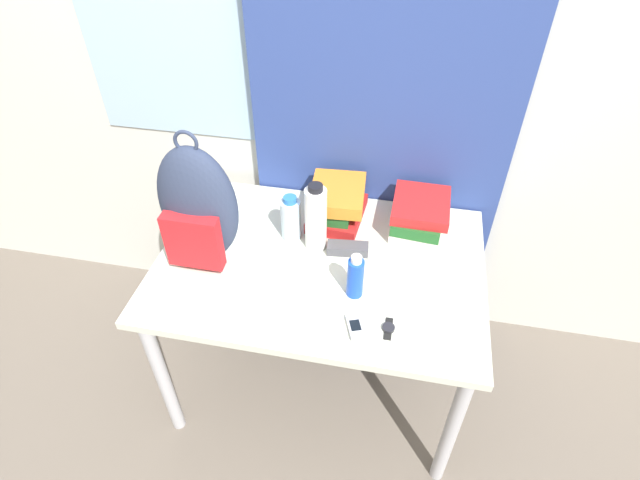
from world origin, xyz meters
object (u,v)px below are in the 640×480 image
object	(u,v)px
sports_bottle	(316,218)
water_bottle	(291,218)
book_stack_center	(418,214)
sunglasses_case	(348,249)
backpack	(198,208)
book_stack_left	(336,203)
sunscreen_bottle	(355,277)
cell_phone	(355,327)
wristwatch	(388,328)

from	to	relation	value
sports_bottle	water_bottle	bearing A→B (deg)	160.82
book_stack_center	sports_bottle	size ratio (longest dim) A/B	0.98
sunglasses_case	backpack	bearing A→B (deg)	-166.79
book_stack_left	book_stack_center	distance (m)	0.32
sunscreen_bottle	sunglasses_case	world-z (taller)	sunscreen_bottle
cell_phone	sunglasses_case	bearing A→B (deg)	102.77
book_stack_center	water_bottle	distance (m)	0.48
backpack	book_stack_left	size ratio (longest dim) A/B	1.85
sunscreen_bottle	cell_phone	xyz separation A→B (m)	(0.02, -0.15, -0.07)
sunglasses_case	wristwatch	bearing A→B (deg)	-61.01
water_bottle	sunscreen_bottle	size ratio (longest dim) A/B	1.08
water_bottle	cell_phone	bearing A→B (deg)	-52.61
backpack	cell_phone	bearing A→B (deg)	-21.58
sunscreen_bottle	book_stack_left	bearing A→B (deg)	108.56
backpack	book_stack_center	bearing A→B (deg)	22.81
book_stack_center	sunscreen_bottle	bearing A→B (deg)	-115.42
water_bottle	sunglasses_case	world-z (taller)	water_bottle
cell_phone	sunglasses_case	xyz separation A→B (m)	(-0.08, 0.34, 0.01)
cell_phone	water_bottle	bearing A→B (deg)	127.39
sunglasses_case	wristwatch	world-z (taller)	sunglasses_case
sunglasses_case	cell_phone	bearing A→B (deg)	-77.23
sports_bottle	wristwatch	world-z (taller)	sports_bottle
sunglasses_case	wristwatch	distance (m)	0.37
backpack	wristwatch	world-z (taller)	backpack
sunscreen_bottle	sunglasses_case	bearing A→B (deg)	105.33
water_bottle	book_stack_left	bearing A→B (deg)	43.77
book_stack_center	cell_phone	bearing A→B (deg)	-106.75
book_stack_center	book_stack_left	bearing A→B (deg)	-179.29
sports_bottle	book_stack_center	bearing A→B (deg)	26.49
sunglasses_case	sports_bottle	bearing A→B (deg)	173.60
sports_bottle	cell_phone	size ratio (longest dim) A/B	2.61
water_bottle	wristwatch	world-z (taller)	water_bottle
book_stack_left	wristwatch	distance (m)	0.58
water_bottle	sunglasses_case	distance (m)	0.24
sunscreen_bottle	cell_phone	world-z (taller)	sunscreen_bottle
book_stack_left	sunscreen_bottle	distance (m)	0.41
book_stack_center	cell_phone	size ratio (longest dim) A/B	2.57
sports_bottle	cell_phone	xyz separation A→B (m)	(0.20, -0.36, -0.12)
backpack	book_stack_left	distance (m)	0.54
book_stack_center	wristwatch	world-z (taller)	book_stack_center
backpack	sunscreen_bottle	world-z (taller)	backpack
book_stack_left	book_stack_center	bearing A→B (deg)	0.71
sunscreen_bottle	wristwatch	xyz separation A→B (m)	(0.13, -0.13, -0.07)
sunscreen_bottle	cell_phone	distance (m)	0.16
sunscreen_bottle	water_bottle	bearing A→B (deg)	138.32
book_stack_left	book_stack_center	xyz separation A→B (m)	(0.32, 0.00, -0.01)
sports_bottle	cell_phone	distance (m)	0.43
sports_bottle	backpack	bearing A→B (deg)	-160.90
sports_bottle	sunscreen_bottle	world-z (taller)	sports_bottle
sunscreen_bottle	wristwatch	world-z (taller)	sunscreen_bottle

